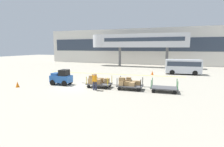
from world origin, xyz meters
TOP-DOWN VIEW (x-y plane):
  - ground_plane at (0.00, 0.00)m, footprint 120.00×120.00m
  - apron_lead_line at (0.35, 8.91)m, footprint 19.81×1.96m
  - terminal_building at (0.00, 25.98)m, footprint 44.36×2.51m
  - jet_bridge at (0.81, 19.99)m, footprint 18.92×3.00m
  - baggage_tug at (-2.01, 0.19)m, footprint 2.16×1.33m
  - baggage_cart_lead at (2.01, 0.43)m, footprint 3.04×1.53m
  - baggage_cart_middle at (5.03, 0.63)m, footprint 3.04×1.53m
  - baggage_cart_tail at (8.13, 0.77)m, footprint 3.04×1.53m
  - baggage_handler at (2.24, -0.79)m, footprint 0.52×0.53m
  - shuttle_van at (9.86, 12.40)m, footprint 4.96×2.35m
  - safety_cone_near at (5.86, 10.27)m, footprint 0.36×0.36m
  - safety_cone_far at (-5.35, -2.25)m, footprint 0.36×0.36m

SIDE VIEW (x-z plane):
  - ground_plane at x=0.00m, z-range 0.00..0.00m
  - apron_lead_line at x=0.35m, z-range 0.00..0.01m
  - safety_cone_near at x=5.86m, z-range 0.00..0.55m
  - safety_cone_far at x=-5.35m, z-range 0.00..0.55m
  - baggage_cart_tail at x=8.13m, z-range -0.20..0.90m
  - baggage_cart_middle at x=5.03m, z-range -0.02..1.12m
  - baggage_cart_lead at x=2.01m, z-range -0.05..1.18m
  - baggage_tug at x=-2.01m, z-range -0.04..1.54m
  - baggage_handler at x=2.24m, z-range 0.08..1.65m
  - shuttle_van at x=9.86m, z-range 0.19..2.28m
  - terminal_building at x=0.00m, z-range 0.01..8.01m
  - jet_bridge at x=0.81m, z-range 1.86..8.27m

